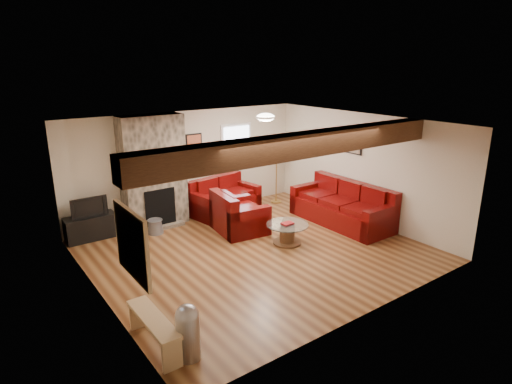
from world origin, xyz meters
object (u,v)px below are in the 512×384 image
tv_cabinet (91,227)px  floor_lamp (277,152)px  armchair_red (240,212)px  coffee_table (287,234)px  loveseat (224,196)px  television (88,206)px  sofa_three (341,204)px

tv_cabinet → floor_lamp: (4.69, -0.35, 1.10)m
armchair_red → coffee_table: bearing=-153.4°
coffee_table → armchair_red: bearing=109.5°
armchair_red → tv_cabinet: bearing=69.1°
armchair_red → coffee_table: 1.23m
loveseat → floor_lamp: 1.82m
armchair_red → television: (-2.77, 1.47, 0.27)m
tv_cabinet → floor_lamp: bearing=-4.3°
sofa_three → armchair_red: sofa_three is taller
sofa_three → television: sofa_three is taller
coffee_table → tv_cabinet: 4.11m
coffee_table → sofa_three: bearing=5.5°
sofa_three → coffee_table: bearing=-84.3°
floor_lamp → television: bearing=175.7°
armchair_red → floor_lamp: (1.92, 1.12, 0.91)m
sofa_three → armchair_red: 2.36m
television → tv_cabinet: bearing=0.0°
armchair_red → coffee_table: size_ratio=1.28×
armchair_red → television: 3.15m
armchair_red → sofa_three: bearing=-107.1°
sofa_three → coffee_table: size_ratio=2.82×
loveseat → television: bearing=165.2°
loveseat → floor_lamp: floor_lamp is taller
floor_lamp → tv_cabinet: bearing=175.7°
loveseat → coffee_table: (0.06, -2.31, -0.23)m
armchair_red → tv_cabinet: 3.15m
television → loveseat: bearing=-5.5°
sofa_three → loveseat: sofa_three is taller
sofa_three → floor_lamp: floor_lamp is taller
sofa_three → tv_cabinet: bearing=-116.1°
tv_cabinet → floor_lamp: floor_lamp is taller
floor_lamp → armchair_red: bearing=-149.7°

